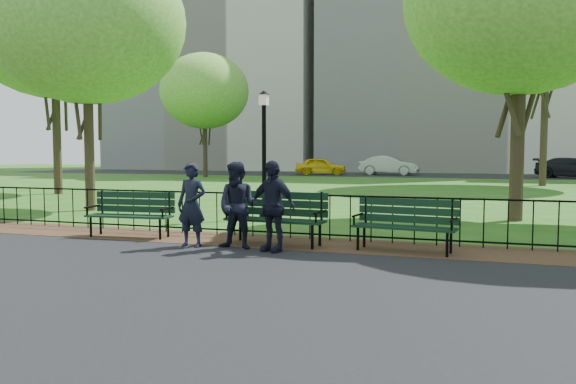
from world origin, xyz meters
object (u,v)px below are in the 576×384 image
(park_bench_right_a, at_px, (405,219))
(tree_near_w, at_px, (86,20))
(person_mid, at_px, (238,205))
(sedan_silver, at_px, (389,165))
(tree_mid_w, at_px, (54,23))
(tree_far_w, at_px, (205,91))
(person_right, at_px, (272,206))
(tree_far_e, at_px, (548,5))
(park_bench_main, at_px, (258,209))
(taxi, at_px, (321,166))
(sedan_dark, at_px, (573,168))
(park_bench_left_a, at_px, (132,209))
(person_left, at_px, (192,205))
(lamppost, at_px, (264,149))

(park_bench_right_a, height_order, tree_near_w, tree_near_w)
(person_mid, bearing_deg, sedan_silver, 92.33)
(tree_mid_w, xyz_separation_m, tree_far_w, (-1.71, 16.66, -0.98))
(tree_far_w, xyz_separation_m, person_right, (14.87, -26.67, -5.21))
(person_right, relative_size, sedan_silver, 0.35)
(tree_far_e, xyz_separation_m, sedan_silver, (-9.56, 11.33, -8.43))
(person_mid, bearing_deg, person_right, -5.19)
(tree_near_w, bearing_deg, park_bench_main, -30.88)
(park_bench_main, xyz_separation_m, person_mid, (-0.12, -0.63, 0.12))
(person_right, distance_m, sedan_silver, 34.15)
(park_bench_right_a, height_order, tree_mid_w, tree_mid_w)
(tree_near_w, bearing_deg, sedan_silver, 81.26)
(tree_near_w, relative_size, taxi, 2.05)
(person_right, relative_size, taxi, 0.40)
(tree_near_w, distance_m, sedan_dark, 32.82)
(park_bench_left_a, relative_size, person_right, 1.14)
(park_bench_left_a, relative_size, tree_mid_w, 0.18)
(person_mid, distance_m, person_right, 0.65)
(park_bench_left_a, bearing_deg, park_bench_right_a, -4.29)
(tree_near_w, bearing_deg, person_left, -39.04)
(park_bench_right_a, height_order, person_mid, person_mid)
(lamppost, bearing_deg, tree_far_w, 120.39)
(park_bench_main, distance_m, tree_far_e, 24.64)
(lamppost, relative_size, person_mid, 2.15)
(tree_far_e, relative_size, sedan_silver, 2.97)
(tree_mid_w, bearing_deg, park_bench_right_a, -31.20)
(park_bench_left_a, relative_size, tree_far_w, 0.21)
(lamppost, distance_m, tree_far_e, 21.30)
(park_bench_right_a, distance_m, person_left, 3.78)
(taxi, bearing_deg, sedan_silver, -90.62)
(park_bench_left_a, distance_m, sedan_silver, 33.33)
(person_left, bearing_deg, person_mid, 3.35)
(park_bench_main, relative_size, lamppost, 0.61)
(park_bench_left_a, height_order, taxi, taxi)
(person_left, xyz_separation_m, sedan_dark, (10.90, 32.58, -0.07))
(lamppost, relative_size, tree_far_e, 0.25)
(sedan_silver, bearing_deg, tree_far_e, -136.28)
(park_bench_main, bearing_deg, tree_far_w, 124.01)
(tree_mid_w, distance_m, sedan_dark, 32.50)
(park_bench_left_a, distance_m, lamppost, 4.29)
(park_bench_right_a, relative_size, tree_far_w, 0.21)
(tree_far_e, bearing_deg, park_bench_left_a, -113.98)
(tree_near_w, bearing_deg, taxi, 91.18)
(tree_near_w, distance_m, sedan_silver, 29.89)
(park_bench_right_a, relative_size, tree_mid_w, 0.18)
(park_bench_left_a, height_order, sedan_dark, sedan_dark)
(tree_near_w, distance_m, tree_far_w, 23.02)
(person_right, relative_size, sedan_dark, 0.33)
(sedan_dark, bearing_deg, tree_near_w, 170.60)
(tree_far_e, height_order, person_right, tree_far_e)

